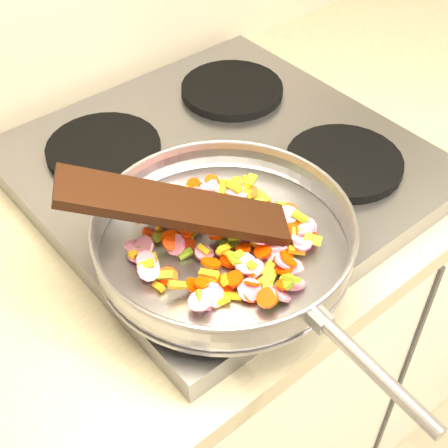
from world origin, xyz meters
TOP-DOWN VIEW (x-y plane):
  - base_cabinet at (0.00, 1.67)m, footprint 3.00×0.65m
  - cooktop at (-0.70, 1.67)m, footprint 0.60×0.60m
  - grate_fl at (-0.84, 1.52)m, footprint 0.19×0.19m
  - grate_fr at (-0.56, 1.52)m, footprint 0.19×0.19m
  - grate_bl at (-0.84, 1.81)m, footprint 0.19×0.19m
  - grate_br at (-0.56, 1.81)m, footprint 0.19×0.19m
  - saute_pan at (-0.84, 1.49)m, footprint 0.39×0.56m
  - vegetable_heap at (-0.83, 1.49)m, footprint 0.26×0.28m
  - wooden_spatula at (-0.88, 1.54)m, footprint 0.29×0.22m

SIDE VIEW (x-z plane):
  - base_cabinet at x=0.00m, z-range 0.00..0.86m
  - cooktop at x=-0.70m, z-range 0.90..0.94m
  - grate_fl at x=-0.84m, z-range 0.94..0.96m
  - grate_fr at x=-0.56m, z-range 0.94..0.96m
  - grate_bl at x=-0.84m, z-range 0.94..0.96m
  - grate_br at x=-0.56m, z-range 0.94..0.96m
  - vegetable_heap at x=-0.83m, z-range 0.95..1.00m
  - saute_pan at x=-0.84m, z-range 0.96..1.01m
  - wooden_spatula at x=-0.88m, z-range 0.97..1.09m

